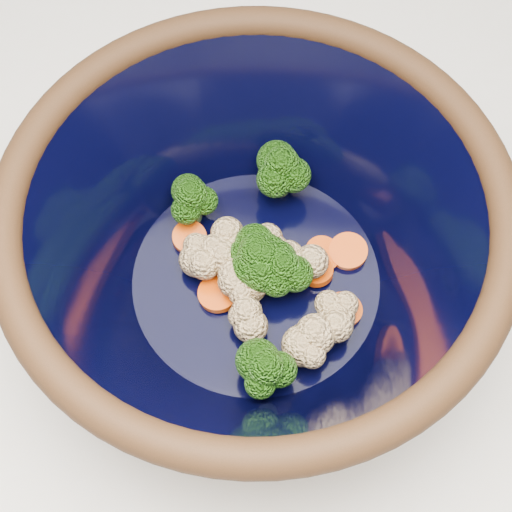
{
  "coord_description": "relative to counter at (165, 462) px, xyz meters",
  "views": [
    {
      "loc": [
        0.15,
        -0.18,
        1.44
      ],
      "look_at": [
        0.12,
        0.06,
        0.97
      ],
      "focal_mm": 50.0,
      "sensor_mm": 36.0,
      "label": 1
    }
  ],
  "objects": [
    {
      "name": "vegetable_pile",
      "position": [
        0.12,
        0.07,
        0.51
      ],
      "size": [
        0.17,
        0.21,
        0.06
      ],
      "color": "#608442",
      "rests_on": "mixing_bowl"
    },
    {
      "name": "ground",
      "position": [
        0.0,
        0.0,
        -0.45
      ],
      "size": [
        3.0,
        3.0,
        0.0
      ],
      "primitive_type": "plane",
      "color": "#9E7A54",
      "rests_on": "ground"
    },
    {
      "name": "mixing_bowl",
      "position": [
        0.12,
        0.06,
        0.54
      ],
      "size": [
        0.45,
        0.45,
        0.16
      ],
      "rotation": [
        0.0,
        0.0,
        -0.43
      ],
      "color": "black",
      "rests_on": "counter"
    },
    {
      "name": "counter",
      "position": [
        0.0,
        0.0,
        0.0
      ],
      "size": [
        1.2,
        1.2,
        0.9
      ],
      "primitive_type": "cube",
      "color": "white",
      "rests_on": "ground"
    }
  ]
}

